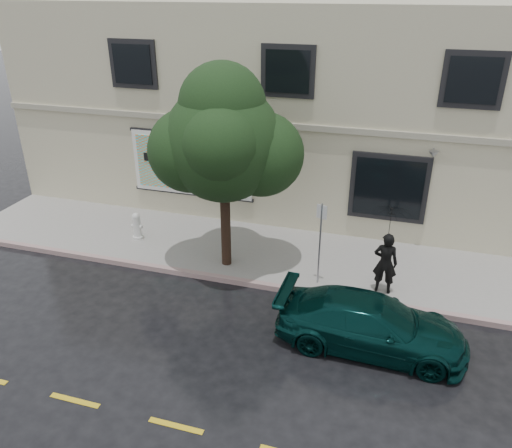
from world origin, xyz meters
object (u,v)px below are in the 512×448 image
(fire_hydrant, at_px, (137,226))
(car, at_px, (371,324))
(street_tree, at_px, (223,144))
(pedestrian, at_px, (385,263))

(fire_hydrant, bearing_deg, car, -7.41)
(street_tree, xyz_separation_m, fire_hydrant, (-3.24, 0.67, -3.16))
(pedestrian, bearing_deg, street_tree, -0.20)
(pedestrian, distance_m, fire_hydrant, 7.72)
(pedestrian, xyz_separation_m, street_tree, (-4.43, 0.19, 2.74))
(car, xyz_separation_m, pedestrian, (0.14, 2.17, 0.38))
(street_tree, bearing_deg, pedestrian, -2.43)
(street_tree, distance_m, fire_hydrant, 4.57)
(car, xyz_separation_m, fire_hydrant, (-7.53, 3.03, -0.04))
(car, xyz_separation_m, street_tree, (-4.29, 2.36, 3.12))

